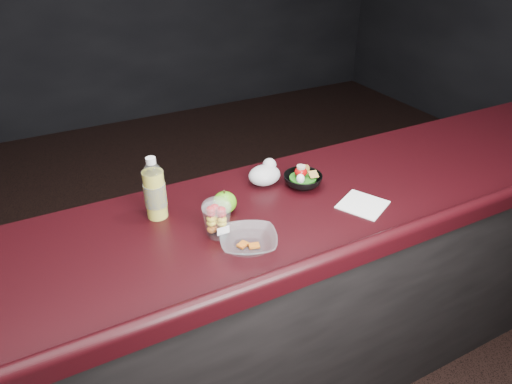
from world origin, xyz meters
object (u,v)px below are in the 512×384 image
at_px(fruit_cup, 217,217).
at_px(green_apple, 225,202).
at_px(snack_bowl, 303,179).
at_px(takeout_bowl, 249,242).
at_px(lemonade_bottle, 155,193).

relative_size(fruit_cup, green_apple, 1.57).
xyz_separation_m(snack_bowl, takeout_bowl, (-0.38, -0.26, -0.01)).
relative_size(green_apple, snack_bowl, 0.47).
relative_size(lemonade_bottle, fruit_cup, 1.65).
bearing_deg(snack_bowl, fruit_cup, -161.05).
distance_m(fruit_cup, green_apple, 0.15).
xyz_separation_m(lemonade_bottle, green_apple, (0.23, -0.09, -0.06)).
xyz_separation_m(lemonade_bottle, snack_bowl, (0.59, -0.06, -0.07)).
height_order(green_apple, takeout_bowl, green_apple).
distance_m(lemonade_bottle, takeout_bowl, 0.39).
distance_m(fruit_cup, takeout_bowl, 0.14).
distance_m(green_apple, takeout_bowl, 0.23).
bearing_deg(snack_bowl, green_apple, -175.12).
bearing_deg(takeout_bowl, fruit_cup, 119.93).
height_order(lemonade_bottle, fruit_cup, lemonade_bottle).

